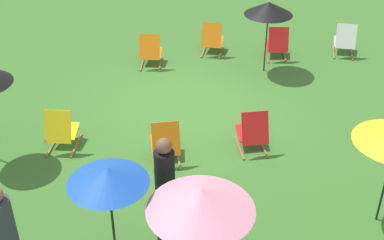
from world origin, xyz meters
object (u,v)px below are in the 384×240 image
deckchair_7 (151,52)px  umbrella_0 (201,199)px  umbrella_1 (108,176)px  deckchair_0 (277,44)px  deckchair_2 (61,131)px  umbrella_4 (269,8)px  person_1 (166,198)px  deckchair_6 (165,143)px  deckchair_8 (345,41)px  deckchair_5 (253,132)px  deckchair_4 (212,40)px

deckchair_7 → umbrella_0: size_ratio=0.47×
deckchair_7 → umbrella_1: size_ratio=0.46×
umbrella_1 → deckchair_0: bearing=-117.1°
umbrella_0 → deckchair_2: bearing=-56.5°
umbrella_4 → person_1: person_1 is taller
deckchair_0 → umbrella_4: bearing=62.2°
deckchair_0 → deckchair_6: same height
deckchair_8 → deckchair_0: bearing=17.6°
deckchair_0 → deckchair_5: 4.03m
deckchair_8 → umbrella_4: size_ratio=0.51×
deckchair_0 → deckchair_2: size_ratio=1.00×
deckchair_8 → umbrella_1: (5.14, 6.82, 1.34)m
deckchair_6 → umbrella_4: 4.32m
deckchair_4 → umbrella_4: bearing=151.5°
deckchair_7 → deckchair_8: 4.81m
deckchair_7 → umbrella_4: 2.93m
deckchair_0 → umbrella_1: 7.65m
deckchair_7 → umbrella_0: (-0.73, 6.81, 1.26)m
deckchair_6 → deckchair_7: 3.85m
umbrella_1 → umbrella_4: 6.74m
deckchair_6 → umbrella_0: umbrella_0 is taller
deckchair_5 → person_1: person_1 is taller
deckchair_0 → umbrella_4: size_ratio=0.50×
deckchair_2 → deckchair_6: (-1.88, 0.49, 0.00)m
deckchair_6 → person_1: person_1 is taller
deckchair_5 → deckchair_8: bearing=-131.7°
deckchair_2 → person_1: 3.22m
person_1 → umbrella_4: bearing=-179.0°
deckchair_2 → umbrella_1: bearing=118.7°
deckchair_4 → umbrella_1: (1.88, 7.05, 1.34)m
deckchair_8 → deckchair_5: bearing=67.5°
deckchair_4 → umbrella_0: 7.58m
deckchair_7 → umbrella_1: umbrella_1 is taller
deckchair_6 → umbrella_1: bearing=70.8°
umbrella_0 → umbrella_1: size_ratio=0.98×
deckchair_4 → deckchair_6: 4.62m
deckchair_7 → umbrella_0: umbrella_0 is taller
deckchair_5 → person_1: (1.58, 2.33, 0.53)m
umbrella_4 → person_1: 6.02m
deckchair_6 → umbrella_4: bearing=-129.1°
deckchair_2 → umbrella_1: size_ratio=0.46×
deckchair_2 → umbrella_1: 3.58m
umbrella_1 → umbrella_4: size_ratio=1.09×
umbrella_0 → deckchair_8: bearing=-119.5°
deckchair_4 → deckchair_5: bearing=108.5°
deckchair_2 → deckchair_4: (-3.09, -3.97, 0.00)m
deckchair_6 → person_1: bearing=85.2°
deckchair_5 → deckchair_8: (-2.90, -3.97, 0.00)m
deckchair_2 → deckchair_5: (-3.45, 0.23, 0.00)m
deckchair_6 → person_1: 2.14m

